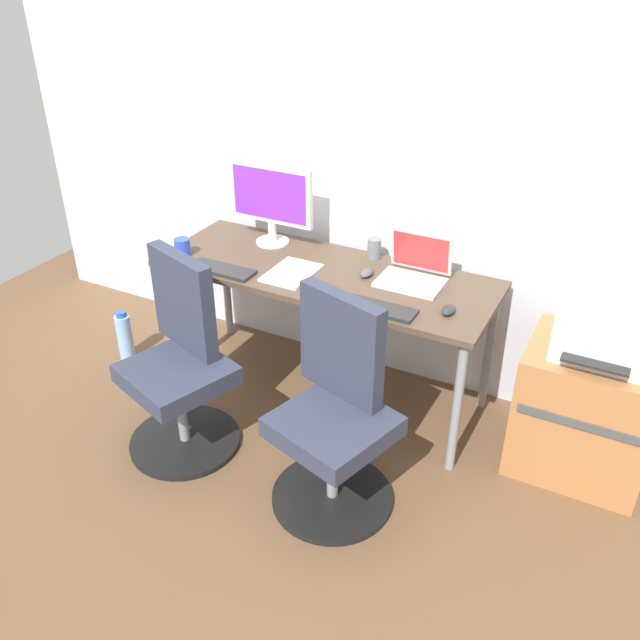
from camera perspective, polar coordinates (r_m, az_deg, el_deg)
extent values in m
plane|color=brown|center=(3.73, 0.36, -5.97)|extent=(5.28, 5.28, 0.00)
cube|color=silver|center=(3.48, 3.54, 15.16)|extent=(4.40, 0.04, 2.60)
cube|color=brown|center=(3.36, 0.40, 3.94)|extent=(1.71, 0.64, 0.03)
cylinder|color=gray|center=(3.74, -12.57, -0.25)|extent=(0.04, 0.04, 0.70)
cylinder|color=gray|center=(3.09, 11.50, -7.32)|extent=(0.04, 0.04, 0.70)
cylinder|color=gray|center=(4.11, -7.93, 3.13)|extent=(0.04, 0.04, 0.70)
cylinder|color=gray|center=(3.53, 14.14, -2.50)|extent=(0.04, 0.04, 0.70)
cylinder|color=black|center=(3.44, -11.33, -10.01)|extent=(0.54, 0.54, 0.03)
cylinder|color=gray|center=(3.33, -11.65, -7.57)|extent=(0.05, 0.05, 0.34)
cube|color=#33384C|center=(3.20, -12.05, -4.54)|extent=(0.56, 0.56, 0.09)
cube|color=#33384C|center=(3.20, -11.51, 1.53)|extent=(0.42, 0.20, 0.48)
cylinder|color=black|center=(3.10, 1.05, -14.74)|extent=(0.54, 0.54, 0.03)
cylinder|color=gray|center=(2.97, 1.08, -12.23)|extent=(0.05, 0.05, 0.34)
cube|color=#33384C|center=(2.83, 1.12, -9.02)|extent=(0.55, 0.55, 0.09)
cube|color=#33384C|center=(2.81, 1.82, -2.17)|extent=(0.42, 0.19, 0.48)
cube|color=#B77542|center=(3.31, 21.51, -7.16)|extent=(0.58, 0.48, 0.63)
cube|color=#4C4C4C|center=(3.05, 21.14, -8.29)|extent=(0.52, 0.01, 0.04)
cube|color=silver|center=(3.08, 23.01, -0.72)|extent=(0.38, 0.34, 0.24)
cube|color=#262626|center=(2.93, 22.27, -3.52)|extent=(0.27, 0.06, 0.01)
cylinder|color=#8CBFF2|center=(4.09, -16.20, -1.41)|extent=(0.09, 0.09, 0.28)
cylinder|color=#2D59B2|center=(4.01, -16.52, 0.47)|extent=(0.06, 0.06, 0.03)
cylinder|color=silver|center=(3.67, -4.03, 6.64)|extent=(0.18, 0.18, 0.01)
cylinder|color=silver|center=(3.65, -4.07, 7.52)|extent=(0.04, 0.04, 0.11)
cube|color=silver|center=(3.57, -4.19, 10.62)|extent=(0.48, 0.03, 0.31)
cube|color=purple|center=(3.56, -4.33, 10.54)|extent=(0.43, 0.00, 0.26)
cube|color=silver|center=(3.25, 7.65, 3.15)|extent=(0.31, 0.22, 0.02)
cube|color=silver|center=(3.30, 8.57, 5.77)|extent=(0.31, 0.04, 0.21)
cube|color=red|center=(3.30, 8.54, 5.75)|extent=(0.28, 0.03, 0.18)
cube|color=#2D2D2D|center=(3.38, -8.29, 4.25)|extent=(0.34, 0.12, 0.02)
cube|color=#2D2D2D|center=(3.01, 5.00, 0.99)|extent=(0.34, 0.12, 0.02)
ellipsoid|color=#515156|center=(3.30, 3.97, 4.01)|extent=(0.06, 0.10, 0.03)
ellipsoid|color=#2D2D2D|center=(3.02, 10.83, 0.84)|extent=(0.06, 0.10, 0.03)
cylinder|color=blue|center=(3.57, -11.59, 6.07)|extent=(0.08, 0.08, 0.09)
cylinder|color=slate|center=(3.48, 4.62, 6.08)|extent=(0.07, 0.07, 0.10)
cube|color=white|center=(3.32, -2.43, 4.01)|extent=(0.21, 0.30, 0.01)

